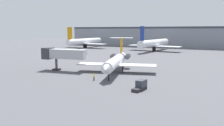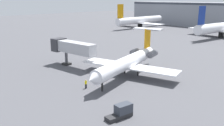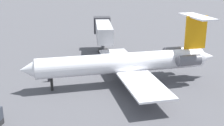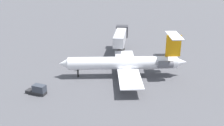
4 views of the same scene
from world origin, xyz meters
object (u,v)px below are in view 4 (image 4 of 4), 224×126
regional_jet (127,63)px  jet_bridge (121,36)px  baggage_tug_lead (38,90)px  ground_crew_marshaller (78,67)px

regional_jet → jet_bridge: regional_jet is taller
jet_bridge → baggage_tug_lead: size_ratio=3.19×
jet_bridge → ground_crew_marshaller: bearing=-25.7°
regional_jet → ground_crew_marshaller: bearing=-92.4°
jet_bridge → baggage_tug_lead: 29.15m
jet_bridge → ground_crew_marshaller: size_ratio=7.84×
jet_bridge → ground_crew_marshaller: (14.56, -7.01, -3.82)m
regional_jet → ground_crew_marshaller: regional_jet is taller
regional_jet → baggage_tug_lead: (11.85, -14.85, -2.34)m
regional_jet → ground_crew_marshaller: (-0.48, -11.30, -2.32)m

